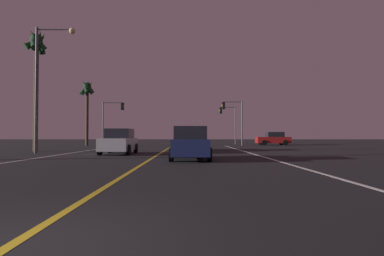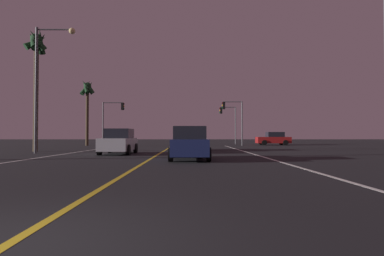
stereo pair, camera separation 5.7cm
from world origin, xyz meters
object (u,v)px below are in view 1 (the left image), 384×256
(car_ahead_far, at_px, (195,141))
(palm_tree_left_far, at_px, (87,93))
(traffic_light_far_right, at_px, (228,117))
(street_lamp_right_near, at_px, (372,6))
(car_crossing_side, at_px, (273,139))
(traffic_light_near_left, at_px, (113,114))
(traffic_light_near_right, at_px, (232,113))
(car_oncoming, at_px, (119,142))
(palm_tree_left_mid, at_px, (37,54))
(street_lamp_left_mid, at_px, (45,73))
(car_lead_same_lane, at_px, (190,144))

(car_ahead_far, height_order, palm_tree_left_far, palm_tree_left_far)
(traffic_light_far_right, xyz_separation_m, street_lamp_right_near, (0.69, -33.45, 1.71))
(car_crossing_side, xyz_separation_m, street_lamp_right_near, (-4.84, -30.19, 4.77))
(traffic_light_near_left, height_order, street_lamp_right_near, street_lamp_right_near)
(car_ahead_far, relative_size, traffic_light_far_right, 0.82)
(car_crossing_side, relative_size, traffic_light_near_right, 0.79)
(car_crossing_side, bearing_deg, traffic_light_near_right, 21.70)
(car_oncoming, xyz_separation_m, car_crossing_side, (15.67, 19.41, 0.00))
(traffic_light_far_right, bearing_deg, street_lamp_right_near, 91.17)
(palm_tree_left_mid, xyz_separation_m, palm_tree_left_far, (-0.63, 14.08, -1.14))
(traffic_light_near_left, xyz_separation_m, palm_tree_left_mid, (-2.64, -13.85, 3.69))
(traffic_light_near_left, bearing_deg, car_oncoming, -75.06)
(car_ahead_far, bearing_deg, palm_tree_left_far, 45.71)
(car_oncoming, distance_m, street_lamp_left_mid, 7.21)
(car_ahead_far, height_order, palm_tree_left_mid, palm_tree_left_mid)
(traffic_light_near_left, xyz_separation_m, street_lamp_right_near, (15.41, -27.95, 1.66))
(car_crossing_side, bearing_deg, traffic_light_far_right, -30.52)
(car_oncoming, distance_m, street_lamp_right_near, 16.01)
(car_oncoming, xyz_separation_m, palm_tree_left_mid, (-7.22, 3.31, 6.81))
(traffic_light_far_right, bearing_deg, traffic_light_near_left, 20.48)
(car_ahead_far, relative_size, palm_tree_left_far, 0.52)
(traffic_light_near_left, height_order, traffic_light_far_right, traffic_light_near_left)
(traffic_light_near_right, xyz_separation_m, palm_tree_left_far, (-17.89, 0.23, 2.48))
(car_lead_same_lane, bearing_deg, palm_tree_left_mid, 55.30)
(traffic_light_near_right, bearing_deg, car_lead_same_lane, 76.60)
(car_crossing_side, relative_size, traffic_light_near_left, 0.81)
(car_lead_same_lane, bearing_deg, traffic_light_near_right, -13.40)
(car_crossing_side, bearing_deg, traffic_light_near_left, 6.31)
(traffic_light_near_right, xyz_separation_m, street_lamp_right_near, (0.79, -27.95, 1.59))
(palm_tree_left_mid, bearing_deg, car_crossing_side, 35.11)
(traffic_light_near_right, relative_size, traffic_light_far_right, 1.03)
(traffic_light_near_right, bearing_deg, traffic_light_near_left, -0.00)
(car_lead_same_lane, height_order, traffic_light_far_right, traffic_light_far_right)
(street_lamp_left_mid, bearing_deg, street_lamp_right_near, -35.47)
(car_lead_same_lane, distance_m, palm_tree_left_mid, 16.09)
(car_oncoming, distance_m, palm_tree_left_mid, 10.46)
(palm_tree_left_far, bearing_deg, car_lead_same_lane, -60.60)
(car_crossing_side, xyz_separation_m, palm_tree_left_far, (-23.52, -2.01, 5.67))
(car_crossing_side, xyz_separation_m, car_lead_same_lane, (-10.91, -24.39, 0.00))
(car_ahead_far, xyz_separation_m, car_lead_same_lane, (-0.41, -9.68, 0.00))
(traffic_light_near_left, height_order, palm_tree_left_far, palm_tree_left_far)
(car_ahead_far, xyz_separation_m, palm_tree_left_far, (-13.03, 12.70, 5.67))
(traffic_light_near_left, bearing_deg, palm_tree_left_mid, -100.77)
(car_oncoming, xyz_separation_m, street_lamp_left_mid, (-5.36, 0.75, 4.76))
(traffic_light_far_right, height_order, street_lamp_left_mid, street_lamp_left_mid)
(car_oncoming, height_order, car_crossing_side, same)
(traffic_light_near_left, bearing_deg, car_crossing_side, 6.31)
(car_ahead_far, height_order, street_lamp_right_near, street_lamp_right_near)
(traffic_light_near_right, distance_m, palm_tree_left_mid, 22.42)
(car_crossing_side, relative_size, car_lead_same_lane, 1.00)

